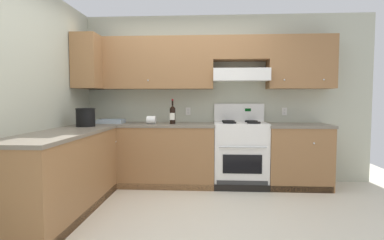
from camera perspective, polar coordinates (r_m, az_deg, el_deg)
The scene contains 10 objects.
ground_plane at distance 3.49m, azimuth -3.00°, elevation -17.40°, with size 7.04×7.04×0.00m, color beige.
wall_back at distance 4.76m, azimuth 3.87°, elevation 6.42°, with size 4.68×0.57×2.55m.
wall_left at distance 3.98m, azimuth -26.14°, elevation 4.50°, with size 0.47×4.00×2.55m.
counter_back_run at distance 4.55m, azimuth 0.17°, elevation -6.45°, with size 3.60×0.65×0.91m.
counter_left_run at distance 3.70m, azimuth -22.80°, elevation -9.15°, with size 0.63×1.91×0.91m.
stove at distance 4.57m, azimuth 8.93°, elevation -6.10°, with size 0.76×0.62×1.20m.
wine_bottle at distance 4.45m, azimuth -3.62°, elevation 1.08°, with size 0.08×0.08×0.36m.
bowl at distance 4.76m, azimuth -14.77°, elevation -0.35°, with size 0.38×0.27×0.06m.
bucket at distance 4.25m, azimuth -19.11°, elevation 0.54°, with size 0.25×0.25×0.24m.
paper_towel_roll at distance 4.49m, azimuth -7.56°, elevation 0.02°, with size 0.13×0.12×0.12m.
Camera 1 is at (0.37, -3.23, 1.26)m, focal length 28.80 mm.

